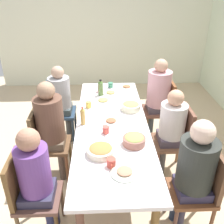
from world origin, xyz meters
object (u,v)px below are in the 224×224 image
Objects in this scene: person_0 at (171,126)px; bowl_0 at (134,140)px; person_2 at (158,92)px; bottle_0 at (101,88)px; plate_2 at (127,87)px; cup_2 at (89,105)px; chair_1 at (46,141)px; chair_5 at (56,109)px; plate_1 at (103,101)px; chair_3 at (200,187)px; plate_3 at (111,121)px; person_5 at (61,97)px; chair_4 at (29,192)px; person_3 at (195,168)px; bowl_2 at (101,150)px; cup_1 at (106,130)px; cup_3 at (110,85)px; chair_2 at (163,107)px; bottle_1 at (83,116)px; cup_0 at (100,89)px; plate_4 at (111,93)px; chair_0 at (177,137)px; person_1 at (51,123)px; person_4 at (36,176)px; bowl_1 at (131,106)px; cup_4 at (111,163)px; dining_table at (112,129)px; plate_0 at (125,172)px.

person_0 is 0.65m from bowl_0.
person_2 is 5.32× the size of bowl_0.
person_0 is at bearing 46.17° from bottle_0.
cup_2 reaches higher than plate_2.
chair_1 is 1.11m from bowl_0.
plate_2 is (-0.21, 1.05, 0.23)m from chair_5.
chair_3 is at bearing 32.29° from plate_1.
plate_3 is (-0.84, -0.80, 0.23)m from chair_3.
chair_4 is at bearing -3.20° from person_5.
bowl_2 is (-0.26, -0.83, 0.03)m from person_3.
plate_3 is 0.24m from cup_1.
cup_3 is at bearing -160.14° from person_3.
chair_2 is 1.68m from bowl_2.
chair_1 is 0.56m from bottle_1.
cup_2 is (-0.83, -0.49, -0.01)m from bowl_0.
cup_2 is at bearing -48.16° from plate_1.
plate_2 is at bearing 165.98° from bowl_2.
bottle_0 reaches higher than chair_5.
person_5 is 10.67× the size of cup_1.
chair_2 is 8.21× the size of cup_0.
cup_0 is at bearing -117.48° from plate_4.
bottle_1 reaches higher than plate_4.
bottle_1 reaches higher than chair_0.
person_5 is at bearing 179.83° from person_1.
person_4 is (0.82, 0.09, 0.19)m from chair_1.
chair_2 is at bearing 89.52° from plate_4.
person_2 is 1.61m from bowl_2.
person_5 reaches higher than bowl_1.
person_3 is at bearing -0.01° from person_2.
chair_0 is at bearing 117.43° from chair_4.
cup_4 is (-0.07, -0.83, 0.26)m from chair_3.
bowl_1 is at bearing -158.74° from person_3.
person_3 is at bearing 40.51° from dining_table.
person_1 is at bearing -0.17° from person_5.
bowl_2 is at bearing -105.68° from chair_3.
cup_2 is at bearing -164.12° from plate_0.
cup_2 is at bearing -25.41° from cup_3.
person_4 is 4.80× the size of plate_0.
person_4 reaches higher than cup_0.
chair_2 reaches higher than plate_1.
plate_0 is (0.85, 0.07, 0.09)m from dining_table.
chair_1 is 1.77m from chair_3.
person_4 is at bearing 3.21° from chair_5.
person_3 reaches higher than person_4.
bowl_0 is (-0.40, 0.99, 0.27)m from chair_4.
cup_0 is (-0.88, -0.13, 0.03)m from plate_3.
chair_4 is 4.35× the size of plate_2.
person_4 is at bearing -39.62° from bowl_1.
plate_1 is (-0.58, -0.10, 0.09)m from dining_table.
person_3 is 1.90m from plate_2.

